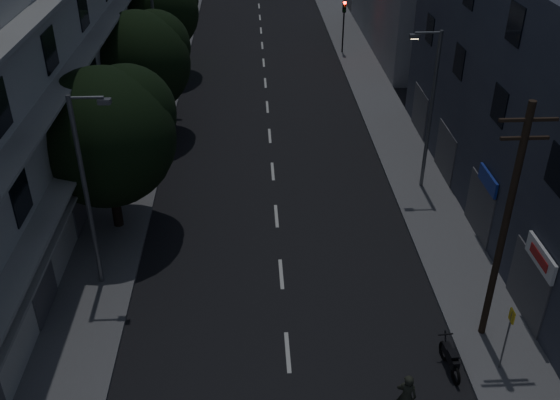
{
  "coord_description": "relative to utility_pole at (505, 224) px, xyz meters",
  "views": [
    {
      "loc": [
        -1.07,
        -9.61,
        16.03
      ],
      "look_at": [
        0.0,
        12.0,
        3.0
      ],
      "focal_mm": 40.0,
      "sensor_mm": 36.0,
      "label": 1
    }
  ],
  "objects": [
    {
      "name": "tree_near",
      "position": [
        -14.41,
        7.93,
        -0.03
      ],
      "size": [
        6.07,
        6.07,
        7.49
      ],
      "color": "black",
      "rests_on": "sidewalk_left"
    },
    {
      "name": "traffic_signal_far_left",
      "position": [
        -13.8,
        31.66,
        -1.77
      ],
      "size": [
        0.28,
        0.37,
        4.1
      ],
      "color": "black",
      "rests_on": "sidewalk_left"
    },
    {
      "name": "ground",
      "position": [
        -7.14,
        17.96,
        -4.87
      ],
      "size": [
        160.0,
        160.0,
        0.0
      ],
      "primitive_type": "plane",
      "color": "black",
      "rests_on": "ground"
    },
    {
      "name": "bus_stop_sign",
      "position": [
        0.03,
        -1.75,
        -2.98
      ],
      "size": [
        0.06,
        0.35,
        2.52
      ],
      "color": "#595B60",
      "rests_on": "sidewalk_right"
    },
    {
      "name": "street_lamp_left_far",
      "position": [
        -13.99,
        22.51,
        -0.27
      ],
      "size": [
        1.51,
        0.25,
        8.0
      ],
      "color": "slate",
      "rests_on": "sidewalk_left"
    },
    {
      "name": "building_left",
      "position": [
        -19.12,
        10.96,
        2.13
      ],
      "size": [
        7.0,
        36.0,
        14.0
      ],
      "color": "#AAAAA5",
      "rests_on": "ground"
    },
    {
      "name": "sidewalk_left",
      "position": [
        -14.64,
        17.96,
        -4.79
      ],
      "size": [
        3.0,
        90.0,
        0.15
      ],
      "primitive_type": "cube",
      "color": "#565659",
      "rests_on": "ground"
    },
    {
      "name": "motorcycle",
      "position": [
        -1.67,
        -1.6,
        -4.4
      ],
      "size": [
        0.53,
        1.84,
        1.18
      ],
      "rotation": [
        0.0,
        0.0,
        0.08
      ],
      "color": "black",
      "rests_on": "ground"
    },
    {
      "name": "street_lamp_left_near",
      "position": [
        -14.33,
        3.71,
        -0.27
      ],
      "size": [
        1.51,
        0.25,
        8.0
      ],
      "color": "slate",
      "rests_on": "sidewalk_left"
    },
    {
      "name": "utility_pole",
      "position": [
        0.0,
        0.0,
        0.0
      ],
      "size": [
        1.8,
        0.24,
        9.0
      ],
      "color": "black",
      "rests_on": "sidewalk_right"
    },
    {
      "name": "lane_markings",
      "position": [
        -7.14,
        24.21,
        -4.86
      ],
      "size": [
        0.15,
        60.5,
        0.01
      ],
      "color": "beige",
      "rests_on": "ground"
    },
    {
      "name": "tree_far",
      "position": [
        -14.79,
        28.63,
        0.06
      ],
      "size": [
        6.17,
        6.17,
        7.63
      ],
      "color": "black",
      "rests_on": "sidewalk_left"
    },
    {
      "name": "street_lamp_right",
      "position": [
        0.31,
        10.82,
        -0.27
      ],
      "size": [
        1.51,
        0.25,
        8.0
      ],
      "color": "#585B5F",
      "rests_on": "sidewalk_right"
    },
    {
      "name": "tree_mid",
      "position": [
        -14.47,
        18.18,
        -0.21
      ],
      "size": [
        5.87,
        5.87,
        7.22
      ],
      "color": "black",
      "rests_on": "sidewalk_left"
    },
    {
      "name": "traffic_signal_far_right",
      "position": [
        -0.67,
        32.85,
        -1.77
      ],
      "size": [
        0.28,
        0.37,
        4.1
      ],
      "color": "black",
      "rests_on": "sidewalk_right"
    },
    {
      "name": "sidewalk_right",
      "position": [
        0.36,
        17.96,
        -4.79
      ],
      "size": [
        3.0,
        90.0,
        0.15
      ],
      "primitive_type": "cube",
      "color": "#565659",
      "rests_on": "ground"
    }
  ]
}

